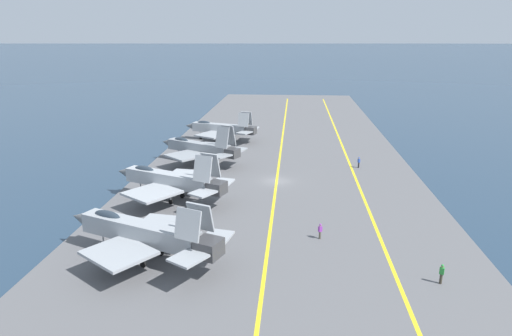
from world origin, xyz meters
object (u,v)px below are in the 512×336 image
at_px(parked_jet_nearest, 142,232).
at_px(parked_jet_fourth, 221,128).
at_px(parked_jet_second, 170,180).
at_px(parked_jet_third, 200,148).
at_px(crew_purple_vest, 320,230).
at_px(crew_green_vest, 442,273).
at_px(crew_blue_vest, 359,162).

distance_m(parked_jet_nearest, parked_jet_fourth, 50.16).
bearing_deg(parked_jet_fourth, parked_jet_second, 178.08).
distance_m(parked_jet_third, crew_purple_vest, 33.00).
height_order(parked_jet_second, crew_green_vest, parked_jet_second).
bearing_deg(crew_blue_vest, crew_green_vest, -176.07).
xyz_separation_m(parked_jet_fourth, crew_purple_vest, (-44.20, -17.46, -1.59)).
xyz_separation_m(crew_blue_vest, crew_purple_vest, (-27.08, 7.50, -0.04)).
relative_size(parked_jet_nearest, crew_blue_vest, 9.89).
height_order(parked_jet_second, parked_jet_fourth, parked_jet_second).
xyz_separation_m(crew_purple_vest, crew_green_vest, (-8.16, -9.91, 0.08)).
distance_m(parked_jet_fourth, crew_blue_vest, 30.31).
distance_m(parked_jet_second, crew_blue_vest, 31.20).
bearing_deg(parked_jet_second, parked_jet_fourth, -1.92).
relative_size(parked_jet_third, parked_jet_fourth, 1.01).
distance_m(parked_jet_fourth, crew_green_vest, 59.10).
bearing_deg(crew_green_vest, crew_purple_vest, 50.55).
bearing_deg(parked_jet_third, crew_purple_vest, -146.26).
bearing_deg(parked_jet_fourth, crew_green_vest, -152.40).
relative_size(parked_jet_fourth, crew_blue_vest, 8.78).
height_order(parked_jet_third, crew_green_vest, parked_jet_third).
xyz_separation_m(parked_jet_second, crew_purple_vest, (-10.08, -18.61, -1.79)).
bearing_deg(crew_purple_vest, crew_blue_vest, -15.47).
bearing_deg(crew_green_vest, parked_jet_nearest, 85.32).
bearing_deg(parked_jet_nearest, crew_purple_vest, -70.63).
height_order(crew_purple_vest, crew_green_vest, crew_green_vest).
relative_size(parked_jet_third, crew_blue_vest, 8.86).
distance_m(parked_jet_nearest, crew_purple_vest, 18.06).
xyz_separation_m(parked_jet_nearest, parked_jet_third, (33.37, 1.35, -0.08)).
bearing_deg(crew_green_vest, parked_jet_fourth, 27.60).
relative_size(parked_jet_second, parked_jet_third, 1.07).
height_order(parked_jet_nearest, crew_blue_vest, parked_jet_nearest).
xyz_separation_m(crew_blue_vest, crew_green_vest, (-35.23, -2.42, 0.05)).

